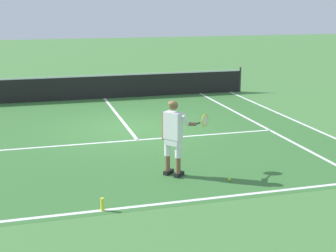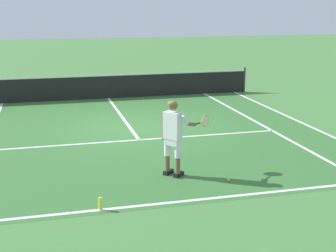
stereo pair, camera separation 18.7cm
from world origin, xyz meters
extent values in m
plane|color=#477F3D|center=(0.00, 0.00, 0.00)|extent=(80.00, 80.00, 0.00)
cube|color=#387033|center=(0.00, -0.49, 0.00)|extent=(10.98, 11.31, 0.00)
cube|color=white|center=(0.00, -5.95, 0.00)|extent=(10.98, 0.10, 0.01)
cube|color=white|center=(0.00, -1.43, 0.00)|extent=(8.23, 0.10, 0.01)
cube|color=white|center=(0.00, 1.77, 0.00)|extent=(0.10, 6.40, 0.01)
cube|color=white|center=(4.12, -0.49, 0.00)|extent=(0.10, 10.91, 0.01)
cube|color=white|center=(5.49, -0.49, 0.00)|extent=(0.10, 10.91, 0.01)
cylinder|color=#333338|center=(5.94, 4.97, 0.54)|extent=(0.08, 0.08, 1.07)
cube|color=black|center=(0.00, 4.97, 0.46)|extent=(11.84, 0.02, 0.91)
cube|color=white|center=(0.00, 4.97, 0.94)|extent=(11.84, 0.03, 0.06)
cube|color=black|center=(0.10, -4.36, 0.04)|extent=(0.28, 0.27, 0.09)
cube|color=black|center=(0.28, -4.57, 0.04)|extent=(0.28, 0.27, 0.09)
cylinder|color=brown|center=(0.07, -4.38, 0.27)|extent=(0.11, 0.11, 0.36)
cylinder|color=silver|center=(0.07, -4.38, 0.66)|extent=(0.14, 0.14, 0.41)
cylinder|color=brown|center=(0.25, -4.59, 0.27)|extent=(0.11, 0.11, 0.36)
cylinder|color=silver|center=(0.25, -4.59, 0.66)|extent=(0.14, 0.14, 0.41)
cube|color=silver|center=(0.16, -4.49, 0.82)|extent=(0.37, 0.39, 0.20)
cube|color=white|center=(0.16, -4.49, 1.16)|extent=(0.41, 0.43, 0.60)
cylinder|color=brown|center=(0.00, -4.31, 1.11)|extent=(0.09, 0.09, 0.62)
cylinder|color=white|center=(0.40, -4.63, 1.31)|extent=(0.26, 0.24, 0.29)
cylinder|color=brown|center=(0.58, -4.52, 1.17)|extent=(0.27, 0.25, 0.14)
sphere|color=brown|center=(0.17, -4.48, 1.60)|extent=(0.21, 0.21, 0.21)
ellipsoid|color=olive|center=(0.15, -4.49, 1.66)|extent=(0.28, 0.28, 0.12)
cylinder|color=#232326|center=(0.76, -4.39, 1.14)|extent=(0.17, 0.15, 0.03)
cylinder|color=yellow|center=(0.88, -4.29, 1.14)|extent=(0.09, 0.08, 0.02)
torus|color=yellow|center=(1.02, -4.17, 1.14)|extent=(0.24, 0.21, 0.30)
cylinder|color=silver|center=(1.02, -4.17, 1.14)|extent=(0.19, 0.17, 0.25)
sphere|color=#CCE02D|center=(1.25, -5.14, 0.03)|extent=(0.07, 0.07, 0.07)
cylinder|color=yellow|center=(-1.63, -5.95, 0.12)|extent=(0.07, 0.07, 0.25)
camera|label=1|loc=(-2.69, -14.31, 3.74)|focal=51.74mm
camera|label=2|loc=(-2.51, -14.36, 3.74)|focal=51.74mm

